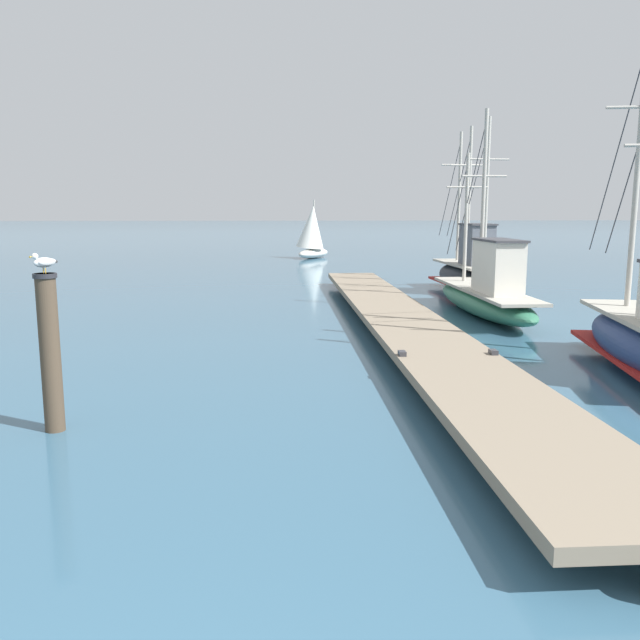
# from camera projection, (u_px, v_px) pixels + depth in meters

# --- Properties ---
(floating_dock) EXTENTS (2.33, 21.90, 0.53)m
(floating_dock) POSITION_uv_depth(u_px,v_px,m) (401.00, 319.00, 15.46)
(floating_dock) COLOR gray
(floating_dock) RESTS_ON ground
(fishing_boat_1) EXTENTS (1.55, 7.62, 5.69)m
(fishing_boat_1) POSITION_uv_depth(u_px,v_px,m) (486.00, 292.00, 18.12)
(fishing_boat_1) COLOR #337556
(fishing_boat_1) RESTS_ON ground
(fishing_boat_2) EXTENTS (1.68, 6.48, 5.95)m
(fishing_boat_2) POSITION_uv_depth(u_px,v_px,m) (470.00, 271.00, 23.41)
(fishing_boat_2) COLOR black
(fishing_boat_2) RESTS_ON ground
(mooring_piling) EXTENTS (0.30, 0.30, 2.11)m
(mooring_piling) POSITION_uv_depth(u_px,v_px,m) (50.00, 351.00, 8.52)
(mooring_piling) COLOR #4C3D2D
(mooring_piling) RESTS_ON ground
(perched_seagull) EXTENTS (0.29, 0.31, 0.26)m
(perched_seagull) POSITION_uv_depth(u_px,v_px,m) (44.00, 262.00, 8.33)
(perched_seagull) COLOR gold
(perched_seagull) RESTS_ON mooring_piling
(distant_sailboat) EXTENTS (2.76, 3.51, 3.60)m
(distant_sailboat) POSITION_uv_depth(u_px,v_px,m) (312.00, 233.00, 40.20)
(distant_sailboat) COLOR silver
(distant_sailboat) RESTS_ON ground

